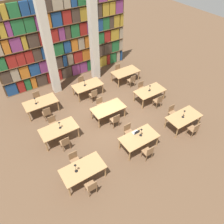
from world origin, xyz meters
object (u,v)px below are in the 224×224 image
at_px(desk_lamp_3, 59,124).
at_px(reading_table_4, 108,109).
at_px(reading_table_7, 88,86).
at_px(desk_lamp_2, 184,112).
at_px(chair_4, 194,129).
at_px(reading_table_6, 41,103).
at_px(chair_6, 65,142).
at_px(reading_table_2, 184,117).
at_px(chair_10, 158,101).
at_px(desk_lamp_4, 150,87).
at_px(desk_lamp_5, 35,100).
at_px(laptop, 136,132).
at_px(reading_table_0, 83,170).
at_px(chair_0, 91,187).
at_px(chair_7, 53,123).
at_px(chair_2, 148,152).
at_px(chair_1, 75,160).
at_px(desk_lamp_1, 141,131).
at_px(chair_9, 100,104).
at_px(chair_12, 47,113).
at_px(chair_17, 119,70).
at_px(chair_3, 128,131).
at_px(desk_lamp_6, 84,82).
at_px(chair_16, 132,80).
at_px(pillar_center, 94,37).
at_px(desk_lamp_0, 75,167).
at_px(reading_table_8, 126,72).
at_px(chair_13, 38,98).
at_px(chair_14, 94,95).
at_px(chair_5, 172,112).
at_px(chair_8, 115,120).
at_px(chair_15, 82,82).
at_px(reading_table_5, 150,92).

relative_size(desk_lamp_3, reading_table_4, 0.23).
bearing_deg(reading_table_7, desk_lamp_2, -62.10).
bearing_deg(chair_4, reading_table_6, 134.53).
bearing_deg(chair_6, reading_table_2, -18.34).
relative_size(chair_10, reading_table_6, 0.48).
height_order(desk_lamp_2, desk_lamp_4, desk_lamp_2).
bearing_deg(desk_lamp_5, laptop, -54.93).
xyz_separation_m(reading_table_0, chair_0, (-0.03, -0.78, -0.19)).
relative_size(laptop, chair_7, 0.36).
bearing_deg(chair_6, chair_2, -40.96).
bearing_deg(chair_2, chair_4, -2.74).
bearing_deg(reading_table_4, chair_1, -147.09).
height_order(desk_lamp_1, chair_9, desk_lamp_1).
xyz_separation_m(desk_lamp_4, reading_table_6, (-5.96, 2.54, -0.36)).
distance_m(chair_0, chair_2, 3.08).
xyz_separation_m(chair_12, reading_table_7, (3.04, 0.83, 0.19)).
bearing_deg(chair_17, chair_3, 60.77).
distance_m(reading_table_6, desk_lamp_6, 2.92).
relative_size(desk_lamp_3, chair_16, 0.48).
xyz_separation_m(chair_6, chair_10, (5.98, -0.01, 0.00)).
xyz_separation_m(pillar_center, chair_4, (1.47, -7.68, -2.52)).
height_order(laptop, desk_lamp_5, desk_lamp_5).
bearing_deg(reading_table_2, desk_lamp_5, 139.89).
xyz_separation_m(chair_2, chair_4, (2.93, -0.14, 0.00)).
bearing_deg(desk_lamp_3, chair_1, -95.12).
bearing_deg(reading_table_0, desk_lamp_0, 173.62).
xyz_separation_m(reading_table_4, reading_table_8, (3.03, 2.59, 0.00)).
relative_size(chair_13, chair_17, 1.00).
bearing_deg(chair_3, chair_14, -89.92).
height_order(chair_12, desk_lamp_6, desk_lamp_6).
height_order(chair_0, chair_6, same).
bearing_deg(reading_table_2, reading_table_6, 138.61).
bearing_deg(chair_7, chair_9, -179.97).
height_order(laptop, desk_lamp_2, desk_lamp_2).
relative_size(pillar_center, chair_5, 6.76).
relative_size(chair_1, desk_lamp_1, 1.85).
height_order(chair_4, desk_lamp_5, desk_lamp_5).
bearing_deg(desk_lamp_6, chair_8, -89.08).
relative_size(laptop, chair_13, 0.36).
xyz_separation_m(desk_lamp_0, chair_6, (0.29, 1.92, -0.60)).
bearing_deg(chair_3, chair_7, -40.96).
relative_size(chair_1, reading_table_7, 0.48).
bearing_deg(chair_5, chair_16, -89.83).
height_order(desk_lamp_2, reading_table_7, desk_lamp_2).
distance_m(chair_6, chair_13, 4.11).
distance_m(reading_table_6, chair_17, 6.05).
relative_size(chair_5, chair_15, 1.00).
relative_size(pillar_center, chair_1, 6.76).
height_order(chair_7, reading_table_5, chair_7).
height_order(chair_3, chair_4, same).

